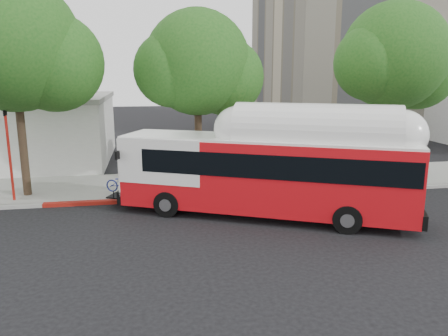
% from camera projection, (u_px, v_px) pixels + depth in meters
% --- Properties ---
extents(ground, '(120.00, 120.00, 0.00)m').
position_uv_depth(ground, '(244.00, 227.00, 16.37)').
color(ground, black).
rests_on(ground, ground).
extents(sidewalk, '(60.00, 5.00, 0.15)m').
position_uv_depth(sidewalk, '(217.00, 182.00, 22.61)').
color(sidewalk, gray).
rests_on(sidewalk, ground).
extents(curb_strip, '(60.00, 0.30, 0.15)m').
position_uv_depth(curb_strip, '(226.00, 196.00, 20.10)').
color(curb_strip, gray).
rests_on(curb_strip, ground).
extents(red_curb_segment, '(10.00, 0.32, 0.16)m').
position_uv_depth(red_curb_segment, '(160.00, 199.00, 19.60)').
color(red_curb_segment, maroon).
rests_on(red_curb_segment, ground).
extents(street_tree_left, '(6.67, 5.80, 9.74)m').
position_uv_depth(street_tree_left, '(25.00, 50.00, 18.87)').
color(street_tree_left, '#2D2116').
rests_on(street_tree_left, ground).
extents(street_tree_mid, '(5.75, 5.00, 8.62)m').
position_uv_depth(street_tree_mid, '(206.00, 67.00, 20.82)').
color(street_tree_mid, '#2D2116').
rests_on(street_tree_mid, ground).
extents(street_tree_right, '(6.21, 5.40, 9.18)m').
position_uv_depth(street_tree_right, '(401.00, 60.00, 22.22)').
color(street_tree_right, '#2D2116').
rests_on(street_tree_right, ground).
extents(transit_bus, '(12.05, 7.14, 3.64)m').
position_uv_depth(transit_bus, '(267.00, 175.00, 17.25)').
color(transit_bus, red).
rests_on(transit_bus, ground).
extents(signal_pole, '(0.12, 0.39, 4.10)m').
position_uv_depth(signal_pole, '(10.00, 156.00, 18.87)').
color(signal_pole, '#AA1A12').
rests_on(signal_pole, ground).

